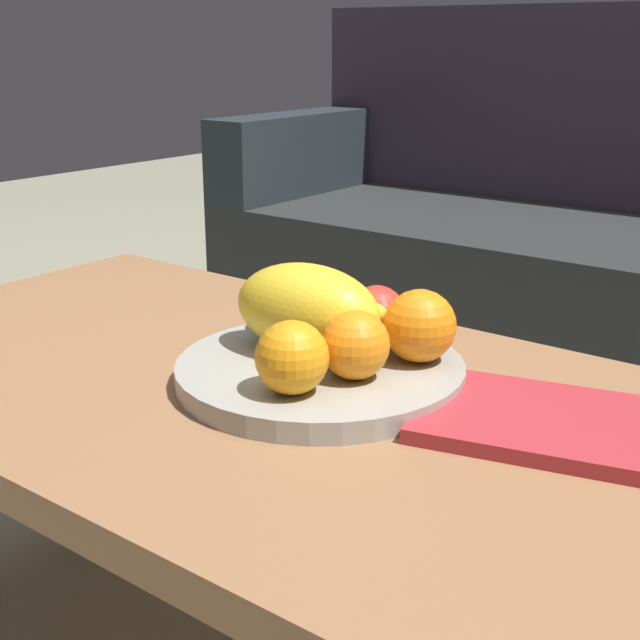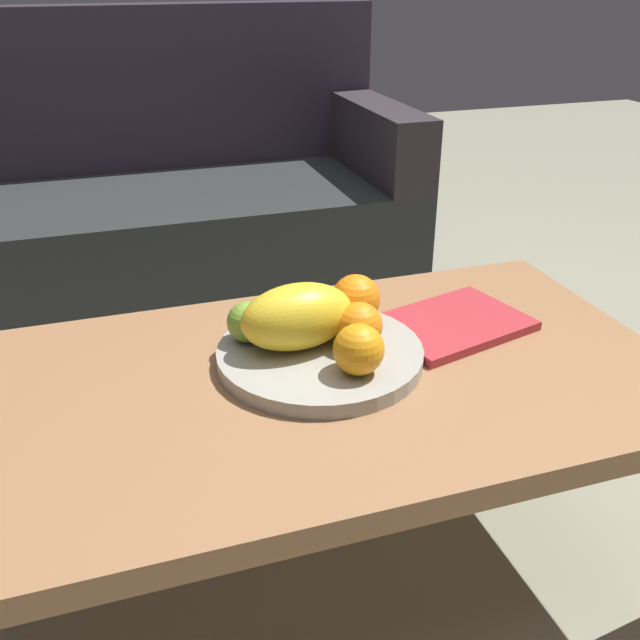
{
  "view_description": "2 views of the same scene",
  "coord_description": "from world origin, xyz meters",
  "px_view_note": "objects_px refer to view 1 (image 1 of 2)",
  "views": [
    {
      "loc": [
        0.61,
        -0.69,
        0.82
      ],
      "look_at": [
        0.05,
        0.04,
        0.52
      ],
      "focal_mm": 48.58,
      "sensor_mm": 36.0,
      "label": 1
    },
    {
      "loc": [
        -0.26,
        -0.9,
        1.02
      ],
      "look_at": [
        0.05,
        0.04,
        0.52
      ],
      "focal_mm": 39.87,
      "sensor_mm": 36.0,
      "label": 2
    }
  ],
  "objects_px": {
    "coffee_table": "(265,418)",
    "apple_left": "(284,305)",
    "apple_front": "(377,314)",
    "melon_large_front": "(307,309)",
    "orange_right": "(355,345)",
    "banana_bunch": "(338,329)",
    "magazine": "(546,422)",
    "fruit_bowl": "(320,372)",
    "orange_front": "(420,326)",
    "couch": "(571,259)",
    "orange_left": "(292,357)"
  },
  "relations": [
    {
      "from": "coffee_table",
      "to": "apple_left",
      "type": "bearing_deg",
      "value": 117.29
    },
    {
      "from": "coffee_table",
      "to": "apple_front",
      "type": "distance_m",
      "value": 0.18
    },
    {
      "from": "melon_large_front",
      "to": "orange_right",
      "type": "xyz_separation_m",
      "value": [
        0.09,
        -0.03,
        -0.01
      ]
    },
    {
      "from": "banana_bunch",
      "to": "apple_left",
      "type": "bearing_deg",
      "value": 170.18
    },
    {
      "from": "apple_left",
      "to": "magazine",
      "type": "xyz_separation_m",
      "value": [
        0.36,
        -0.02,
        -0.05
      ]
    },
    {
      "from": "coffee_table",
      "to": "magazine",
      "type": "height_order",
      "value": "magazine"
    },
    {
      "from": "fruit_bowl",
      "to": "melon_large_front",
      "type": "bearing_deg",
      "value": 151.68
    },
    {
      "from": "fruit_bowl",
      "to": "apple_front",
      "type": "distance_m",
      "value": 0.11
    },
    {
      "from": "apple_front",
      "to": "fruit_bowl",
      "type": "bearing_deg",
      "value": -98.24
    },
    {
      "from": "orange_front",
      "to": "orange_right",
      "type": "xyz_separation_m",
      "value": [
        -0.03,
        -0.09,
        -0.0
      ]
    },
    {
      "from": "apple_front",
      "to": "banana_bunch",
      "type": "distance_m",
      "value": 0.05
    },
    {
      "from": "apple_front",
      "to": "apple_left",
      "type": "distance_m",
      "value": 0.12
    },
    {
      "from": "couch",
      "to": "melon_large_front",
      "type": "bearing_deg",
      "value": -82.4
    },
    {
      "from": "melon_large_front",
      "to": "orange_right",
      "type": "height_order",
      "value": "melon_large_front"
    },
    {
      "from": "orange_left",
      "to": "magazine",
      "type": "xyz_separation_m",
      "value": [
        0.23,
        0.13,
        -0.06
      ]
    },
    {
      "from": "orange_front",
      "to": "orange_left",
      "type": "relative_size",
      "value": 1.08
    },
    {
      "from": "fruit_bowl",
      "to": "melon_large_front",
      "type": "distance_m",
      "value": 0.07
    },
    {
      "from": "orange_right",
      "to": "banana_bunch",
      "type": "height_order",
      "value": "orange_right"
    },
    {
      "from": "orange_right",
      "to": "coffee_table",
      "type": "bearing_deg",
      "value": -168.42
    },
    {
      "from": "banana_bunch",
      "to": "magazine",
      "type": "xyz_separation_m",
      "value": [
        0.26,
        -0.01,
        -0.04
      ]
    },
    {
      "from": "fruit_bowl",
      "to": "apple_left",
      "type": "xyz_separation_m",
      "value": [
        -0.1,
        0.06,
        0.05
      ]
    },
    {
      "from": "orange_front",
      "to": "coffee_table",
      "type": "bearing_deg",
      "value": -141.64
    },
    {
      "from": "melon_large_front",
      "to": "apple_left",
      "type": "height_order",
      "value": "melon_large_front"
    },
    {
      "from": "orange_front",
      "to": "melon_large_front",
      "type": "bearing_deg",
      "value": -155.45
    },
    {
      "from": "coffee_table",
      "to": "orange_left",
      "type": "xyz_separation_m",
      "value": [
        0.08,
        -0.05,
        0.11
      ]
    },
    {
      "from": "couch",
      "to": "banana_bunch",
      "type": "relative_size",
      "value": 10.75
    },
    {
      "from": "melon_large_front",
      "to": "orange_left",
      "type": "bearing_deg",
      "value": -59.14
    },
    {
      "from": "orange_right",
      "to": "apple_left",
      "type": "relative_size",
      "value": 1.14
    },
    {
      "from": "couch",
      "to": "banana_bunch",
      "type": "distance_m",
      "value": 1.26
    },
    {
      "from": "orange_left",
      "to": "banana_bunch",
      "type": "xyz_separation_m",
      "value": [
        -0.04,
        0.13,
        -0.01
      ]
    },
    {
      "from": "apple_front",
      "to": "magazine",
      "type": "height_order",
      "value": "apple_front"
    },
    {
      "from": "fruit_bowl",
      "to": "melon_large_front",
      "type": "relative_size",
      "value": 1.79
    },
    {
      "from": "coffee_table",
      "to": "orange_right",
      "type": "height_order",
      "value": "orange_right"
    },
    {
      "from": "fruit_bowl",
      "to": "orange_left",
      "type": "relative_size",
      "value": 4.26
    },
    {
      "from": "orange_front",
      "to": "apple_left",
      "type": "height_order",
      "value": "orange_front"
    },
    {
      "from": "coffee_table",
      "to": "apple_left",
      "type": "height_order",
      "value": "apple_left"
    },
    {
      "from": "fruit_bowl",
      "to": "orange_front",
      "type": "xyz_separation_m",
      "value": [
        0.09,
        0.07,
        0.05
      ]
    },
    {
      "from": "banana_bunch",
      "to": "orange_right",
      "type": "bearing_deg",
      "value": -42.26
    },
    {
      "from": "couch",
      "to": "melon_large_front",
      "type": "height_order",
      "value": "couch"
    },
    {
      "from": "apple_left",
      "to": "fruit_bowl",
      "type": "bearing_deg",
      "value": -30.55
    },
    {
      "from": "apple_front",
      "to": "magazine",
      "type": "bearing_deg",
      "value": -12.85
    },
    {
      "from": "coffee_table",
      "to": "orange_front",
      "type": "relative_size",
      "value": 14.45
    },
    {
      "from": "orange_right",
      "to": "orange_front",
      "type": "bearing_deg",
      "value": 72.27
    },
    {
      "from": "orange_front",
      "to": "banana_bunch",
      "type": "height_order",
      "value": "orange_front"
    },
    {
      "from": "orange_left",
      "to": "apple_front",
      "type": "relative_size",
      "value": 1.1
    },
    {
      "from": "couch",
      "to": "apple_left",
      "type": "height_order",
      "value": "couch"
    },
    {
      "from": "melon_large_front",
      "to": "orange_right",
      "type": "relative_size",
      "value": 2.42
    },
    {
      "from": "couch",
      "to": "banana_bunch",
      "type": "bearing_deg",
      "value": -81.08
    },
    {
      "from": "melon_large_front",
      "to": "banana_bunch",
      "type": "height_order",
      "value": "melon_large_front"
    },
    {
      "from": "melon_large_front",
      "to": "fruit_bowl",
      "type": "bearing_deg",
      "value": -28.32
    }
  ]
}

